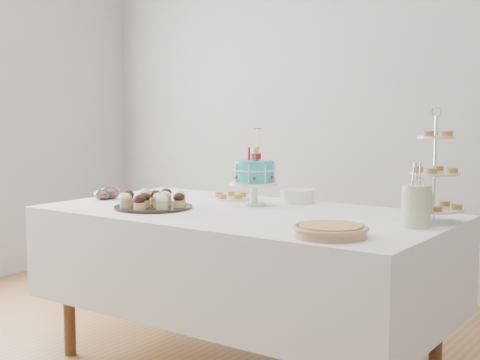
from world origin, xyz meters
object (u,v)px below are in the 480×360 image
Objects in this scene: pie at (331,230)px; plate_stack at (297,196)px; pastry_plate at (231,196)px; jam_bowl_b at (110,193)px; table at (243,258)px; jam_bowl_a at (103,195)px; tiered_stand at (435,174)px; cupcake_tray at (153,200)px; utensil_pitcher at (416,204)px; birthday_cake at (254,184)px.

plate_stack is at bearing 128.36° from pie.
jam_bowl_b is at bearing -146.57° from pastry_plate.
pastry_plate is at bearing 134.15° from table.
pastry_plate is 2.41× the size of jam_bowl_a.
pie reaches higher than table.
tiered_stand is 5.23× the size of jam_bowl_a.
pastry_plate is at bearing 77.38° from cupcake_tray.
jam_bowl_b is at bearing 90.00° from jam_bowl_a.
table is 0.48m from plate_stack.
utensil_pitcher reaches higher than pastry_plate.
utensil_pitcher reaches higher than cupcake_tray.
table is at bearing 24.36° from cupcake_tray.
cupcake_tray is 0.44m from jam_bowl_a.
utensil_pitcher is (0.83, 0.05, 0.32)m from table.
table is 0.88m from jam_bowl_b.
jam_bowl_b is (-0.78, -0.24, -0.07)m from birthday_cake.
cupcake_tray reaches higher than table.
tiered_stand reaches higher than utensil_pitcher.
plate_stack is (-0.78, 0.17, -0.17)m from tiered_stand.
plate_stack is 0.84m from utensil_pitcher.
birthday_cake reaches higher than utensil_pitcher.
utensil_pitcher reaches higher than pie.
utensil_pitcher reaches higher than plate_stack.
birthday_cake is 4.11× the size of jam_bowl_a.
jam_bowl_a is (-1.68, -0.34, -0.18)m from tiered_stand.
utensil_pitcher is (1.67, 0.11, 0.06)m from jam_bowl_b.
utensil_pitcher is (1.67, 0.16, 0.07)m from jam_bowl_a.
tiered_stand is at bearing 18.34° from cupcake_tray.
jam_bowl_b is (-0.44, 0.13, -0.01)m from cupcake_tray.
plate_stack and jam_bowl_b have the same top height.
plate_stack is 0.37m from pastry_plate.
birthday_cake is 0.82m from jam_bowl_b.
jam_bowl_a is at bearing -135.30° from birthday_cake.
plate_stack is 1.04m from jam_bowl_a.
table is 3.89× the size of tiered_stand.
table is 0.52m from cupcake_tray.
plate_stack is (0.47, 0.58, -0.01)m from cupcake_tray.
plate_stack is 0.66× the size of utensil_pitcher.
tiered_stand is 4.30× the size of jam_bowl_b.
jam_bowl_a is 1.68m from utensil_pitcher.
jam_bowl_a is (-0.78, -0.29, -0.08)m from birthday_cake.
pastry_plate is (-1.13, 0.07, -0.19)m from tiered_stand.
table is 10.98× the size of plate_stack.
cupcake_tray is 0.50m from pastry_plate.
jam_bowl_b is at bearing -176.16° from table.
pastry_plate is at bearing 33.43° from jam_bowl_b.
table is at bearing 7.28° from jam_bowl_a.
table is 0.97m from tiered_stand.
table is 5.04× the size of cupcake_tray.
jam_bowl_a reaches higher than table.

